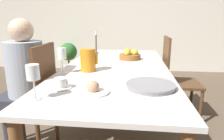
{
  "coord_description": "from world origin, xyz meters",
  "views": [
    {
      "loc": [
        0.16,
        -1.82,
        1.17
      ],
      "look_at": [
        0.0,
        -0.31,
        0.78
      ],
      "focal_mm": 32.0,
      "sensor_mm": 36.0,
      "label": 1
    }
  ],
  "objects": [
    {
      "name": "wine_glass_water",
      "position": [
        -0.41,
        -0.27,
        0.89
      ],
      "size": [
        0.07,
        0.07,
        0.21
      ],
      "color": "white",
      "rests_on": "dining_table"
    },
    {
      "name": "serving_tray",
      "position": [
        0.28,
        -0.56,
        0.74
      ],
      "size": [
        0.32,
        0.32,
        0.03
      ],
      "color": "gray",
      "rests_on": "dining_table"
    },
    {
      "name": "person_seated",
      "position": [
        -0.75,
        -0.3,
        0.7
      ],
      "size": [
        0.39,
        0.41,
        1.18
      ],
      "rotation": [
        0.0,
        0.0,
        1.57
      ],
      "color": "#33333D",
      "rests_on": "ground_plane"
    },
    {
      "name": "red_pitcher",
      "position": [
        -0.22,
        -0.18,
        0.83
      ],
      "size": [
        0.16,
        0.13,
        0.2
      ],
      "color": "orange",
      "rests_on": "dining_table"
    },
    {
      "name": "candlestick_tall",
      "position": [
        -0.32,
        0.73,
        0.84
      ],
      "size": [
        0.06,
        0.06,
        0.29
      ],
      "color": "#4C4238",
      "rests_on": "dining_table"
    },
    {
      "name": "chair_person_side",
      "position": [
        -0.66,
        -0.33,
        0.51
      ],
      "size": [
        0.42,
        0.42,
        0.97
      ],
      "rotation": [
        0.0,
        0.0,
        1.57
      ],
      "color": "#51331E",
      "rests_on": "ground_plane"
    },
    {
      "name": "wine_glass_juice",
      "position": [
        -0.38,
        -0.82,
        0.88
      ],
      "size": [
        0.07,
        0.07,
        0.2
      ],
      "color": "white",
      "rests_on": "dining_table"
    },
    {
      "name": "chair_opposite",
      "position": [
        0.66,
        0.5,
        0.51
      ],
      "size": [
        0.42,
        0.42,
        0.97
      ],
      "rotation": [
        0.0,
        0.0,
        -1.57
      ],
      "color": "#51331E",
      "rests_on": "ground_plane"
    },
    {
      "name": "wall_back",
      "position": [
        0.0,
        2.79,
        1.3
      ],
      "size": [
        10.0,
        0.06,
        2.6
      ],
      "color": "beige",
      "rests_on": "ground_plane"
    },
    {
      "name": "potted_plant",
      "position": [
        -1.26,
        2.43,
        0.41
      ],
      "size": [
        0.39,
        0.39,
        0.66
      ],
      "color": "beige",
      "rests_on": "ground_plane"
    },
    {
      "name": "bread_plate",
      "position": [
        -0.08,
        -0.69,
        0.75
      ],
      "size": [
        0.2,
        0.2,
        0.08
      ],
      "color": "white",
      "rests_on": "dining_table"
    },
    {
      "name": "dining_table",
      "position": [
        0.0,
        0.0,
        0.65
      ],
      "size": [
        0.96,
        2.07,
        0.73
      ],
      "color": "silver",
      "rests_on": "ground_plane"
    },
    {
      "name": "ground_plane",
      "position": [
        0.0,
        0.0,
        0.0
      ],
      "size": [
        20.0,
        20.0,
        0.0
      ],
      "primitive_type": "plane",
      "color": "brown"
    },
    {
      "name": "teacup_near_person",
      "position": [
        -0.3,
        -0.63,
        0.76
      ],
      "size": [
        0.14,
        0.14,
        0.07
      ],
      "color": "white",
      "rests_on": "dining_table"
    },
    {
      "name": "fruit_bowl",
      "position": [
        0.13,
        0.38,
        0.77
      ],
      "size": [
        0.24,
        0.24,
        0.12
      ],
      "color": "brown",
      "rests_on": "dining_table"
    }
  ]
}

